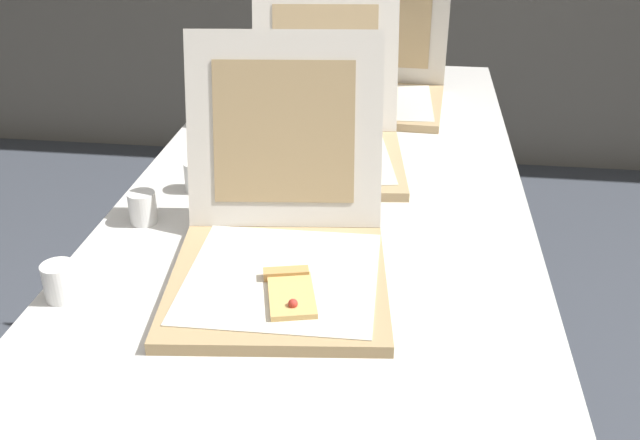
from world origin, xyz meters
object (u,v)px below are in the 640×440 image
Objects in this scene: cup_white_mid at (197,176)px; table at (321,224)px; pizza_box_middle at (324,137)px; pizza_box_front at (280,246)px; cup_white_near_left at (60,282)px; pizza_box_back at (379,85)px; cup_white_near_center at (143,208)px.

table is at bearing -9.46° from cup_white_mid.
cup_white_mid is at bearing -146.13° from pizza_box_middle.
pizza_box_middle reaches higher than table.
pizza_box_middle reaches higher than cup_white_mid.
table is 0.30m from pizza_box_front.
cup_white_mid is at bearing 76.30° from cup_white_near_left.
pizza_box_front is 7.91× the size of cup_white_near_left.
table is at bearing -93.52° from pizza_box_back.
pizza_box_back is at bearing 66.60° from cup_white_near_left.
cup_white_mid and cup_white_near_center have the same top height.
pizza_box_back is at bearing 69.54° from pizza_box_middle.
pizza_box_front reaches higher than pizza_box_middle.
pizza_box_front is 0.35m from cup_white_near_center.
cup_white_mid is (-0.26, -0.22, -0.02)m from pizza_box_middle.
cup_white_mid is at bearing 121.35° from pizza_box_front.
pizza_box_front reaches higher than table.
table is 0.72m from pizza_box_back.
pizza_box_middle is 8.00× the size of cup_white_near_center.
cup_white_near_left is at bearing -125.25° from pizza_box_middle.
cup_white_near_left is (-0.04, -0.29, 0.00)m from cup_white_near_center.
cup_white_near_center is (-0.36, -0.12, 0.08)m from table.
pizza_box_middle is at bearing 49.62° from cup_white_near_center.
pizza_box_front is 0.99× the size of pizza_box_middle.
cup_white_mid is (-0.25, 0.32, -0.02)m from pizza_box_front.
cup_white_mid is (-0.29, 0.05, 0.08)m from table.
cup_white_mid is (-0.37, -0.66, -0.02)m from pizza_box_back.
cup_white_near_center is (-0.32, 0.16, -0.02)m from pizza_box_front.
cup_white_mid reaches higher than table.
pizza_box_front is 0.38m from cup_white_near_left.
pizza_box_back is 6.05× the size of cup_white_mid.
pizza_box_back is (0.12, 0.99, 0.00)m from pizza_box_front.
cup_white_near_left is (-0.40, -0.41, 0.08)m from table.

